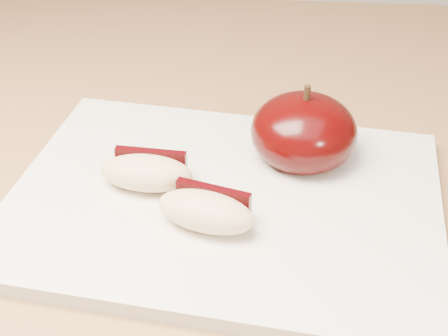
{
  "coord_description": "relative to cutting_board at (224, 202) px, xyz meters",
  "views": [
    {
      "loc": [
        -0.01,
        0.02,
        1.2
      ],
      "look_at": [
        -0.04,
        0.38,
        0.94
      ],
      "focal_mm": 50.0,
      "sensor_mm": 36.0,
      "label": 1
    }
  ],
  "objects": [
    {
      "name": "apple_half",
      "position": [
        0.06,
        0.06,
        0.03
      ],
      "size": [
        0.11,
        0.11,
        0.07
      ],
      "rotation": [
        0.0,
        0.0,
        0.39
      ],
      "color": "black",
      "rests_on": "cutting_board"
    },
    {
      "name": "cutting_board",
      "position": [
        0.0,
        0.0,
        0.0
      ],
      "size": [
        0.34,
        0.27,
        0.01
      ],
      "primitive_type": "cube",
      "rotation": [
        0.0,
        0.0,
        -0.12
      ],
      "color": "silver",
      "rests_on": "island_counter"
    },
    {
      "name": "apple_wedge_a",
      "position": [
        -0.06,
        0.01,
        0.02
      ],
      "size": [
        0.07,
        0.04,
        0.03
      ],
      "rotation": [
        0.0,
        0.0,
        -0.07
      ],
      "color": "#DCBD8B",
      "rests_on": "cutting_board"
    },
    {
      "name": "apple_wedge_b",
      "position": [
        -0.01,
        -0.03,
        0.02
      ],
      "size": [
        0.08,
        0.05,
        0.03
      ],
      "rotation": [
        0.0,
        0.0,
        -0.27
      ],
      "color": "#DCBD8B",
      "rests_on": "cutting_board"
    },
    {
      "name": "back_cabinet",
      "position": [
        0.04,
        0.82,
        -0.44
      ],
      "size": [
        2.4,
        0.62,
        0.94
      ],
      "color": "silver",
      "rests_on": "ground"
    }
  ]
}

